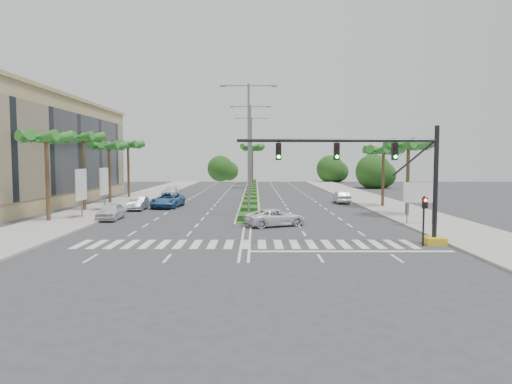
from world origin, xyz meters
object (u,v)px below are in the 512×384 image
car_parked_c (168,200)px  car_parked_d (171,192)px  car_right (342,197)px  car_parked_b (139,203)px  car_parked_a (111,211)px  car_crossing (275,217)px

car_parked_c → car_parked_d: car_parked_c is taller
car_parked_d → car_right: 24.40m
car_parked_b → car_parked_d: 17.34m
car_parked_a → car_right: (22.69, 15.04, -0.03)m
car_parked_a → car_parked_d: (0.47, 25.13, -0.05)m
car_parked_a → car_right: 27.22m
car_parked_b → car_parked_c: car_parked_c is taller
car_parked_b → car_parked_d: bearing=88.5°
car_parked_c → car_crossing: car_parked_c is taller
car_crossing → car_parked_c: bearing=13.8°
car_parked_a → car_parked_c: size_ratio=0.74×
car_parked_a → car_crossing: bearing=-16.0°
car_parked_d → car_parked_c: bearing=-79.4°
car_parked_d → car_crossing: bearing=-63.6°
car_parked_c → car_crossing: 17.68m
car_parked_d → car_parked_b: bearing=-89.0°
car_parked_b → car_parked_c: bearing=41.2°
car_parked_c → car_parked_d: size_ratio=1.22×
car_parked_a → car_crossing: (13.97, -3.69, -0.06)m
car_parked_b → car_right: 23.47m
car_parked_a → car_parked_c: car_parked_c is taller
car_parked_a → car_parked_b: car_parked_a is taller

